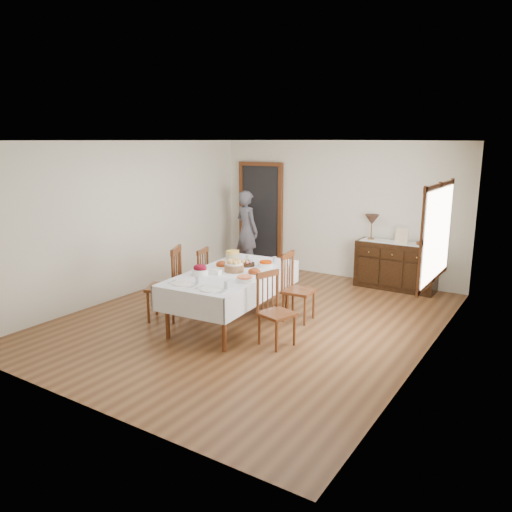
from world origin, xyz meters
The scene contains 26 objects.
ground centered at (0.00, 0.00, 0.00)m, with size 6.00×6.00×0.00m, color brown.
room_shell centered at (-0.15, 0.42, 1.64)m, with size 5.02×6.02×2.65m.
dining_table centered at (-0.18, -0.26, 0.67)m, with size 1.29×2.30×0.76m.
chair_left_near centered at (-1.06, -0.67, 0.56)m, with size 0.61×0.61×1.10m.
chair_left_far centered at (-1.12, 0.07, 0.48)m, with size 0.47×0.47×0.94m.
chair_right_near centered at (0.74, -0.62, 0.48)m, with size 0.49×0.49×0.96m.
chair_right_far centered at (0.54, 0.34, 0.51)m, with size 0.45×0.45×1.01m.
sideboard centered at (1.30, 2.72, 0.42)m, with size 1.40×0.51×0.84m.
person centered at (-1.73, 2.46, 0.87)m, with size 0.54×0.35×1.73m, color #565562.
bread_basket centered at (-0.17, -0.22, 0.84)m, with size 0.28×0.28×0.18m.
egg_basket centered at (-0.20, 0.15, 0.80)m, with size 0.24×0.24×0.10m.
ham_platter_a centered at (-0.47, -0.11, 0.79)m, with size 0.29×0.29×0.11m.
ham_platter_b centered at (0.17, -0.21, 0.79)m, with size 0.28×0.28×0.11m.
beet_bowl centered at (-0.46, -0.63, 0.83)m, with size 0.23×0.23×0.16m.
carrot_bowl centered at (0.08, 0.25, 0.80)m, with size 0.24×0.24×0.09m.
pineapple_bowl centered at (-0.61, 0.37, 0.83)m, with size 0.22×0.22×0.14m.
casserole_dish centered at (0.25, -0.57, 0.80)m, with size 0.23×0.23×0.07m.
butter_dish centered at (-0.29, -0.49, 0.80)m, with size 0.15×0.10×0.07m.
setting_left centered at (-0.33, -1.08, 0.78)m, with size 0.43×0.31×0.10m.
setting_right centered at (0.14, -1.08, 0.78)m, with size 0.43×0.31×0.10m.
glass_far_a centered at (-0.35, 0.41, 0.81)m, with size 0.07×0.07×0.09m.
glass_far_b centered at (0.09, 0.49, 0.82)m, with size 0.06×0.06×0.11m.
runner centered at (1.31, 2.71, 0.85)m, with size 1.30×0.35×0.01m.
table_lamp centered at (0.80, 2.74, 1.20)m, with size 0.26×0.26×0.46m.
picture_frame centered at (1.39, 2.64, 0.98)m, with size 0.22×0.08×0.28m.
deco_bowl centered at (1.72, 2.75, 0.87)m, with size 0.20×0.20×0.06m.
Camera 1 is at (3.83, -5.90, 2.59)m, focal length 35.00 mm.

